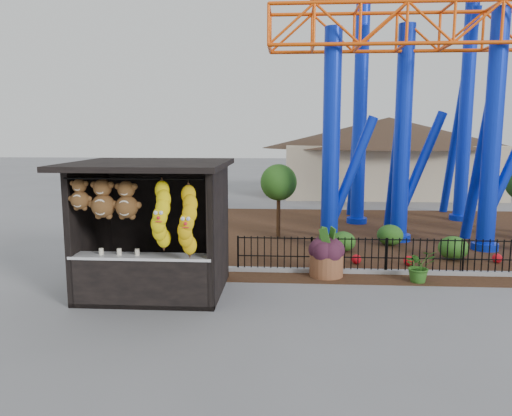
# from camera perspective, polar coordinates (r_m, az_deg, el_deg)

# --- Properties ---
(ground) EXTENTS (120.00, 120.00, 0.00)m
(ground) POSITION_cam_1_polar(r_m,az_deg,el_deg) (10.87, 2.73, -11.74)
(ground) COLOR slate
(ground) RESTS_ON ground
(mulch_bed) EXTENTS (18.00, 12.00, 0.02)m
(mulch_bed) POSITION_cam_1_polar(r_m,az_deg,el_deg) (18.96, 15.41, -3.08)
(mulch_bed) COLOR #331E11
(mulch_bed) RESTS_ON ground
(curb) EXTENTS (18.00, 0.18, 0.12)m
(curb) POSITION_cam_1_polar(r_m,az_deg,el_deg) (14.23, 19.43, -7.00)
(curb) COLOR gray
(curb) RESTS_ON ground
(prize_booth) EXTENTS (3.50, 3.40, 3.12)m
(prize_booth) POSITION_cam_1_polar(r_m,az_deg,el_deg) (11.73, -11.93, -2.55)
(prize_booth) COLOR black
(prize_booth) RESTS_ON ground
(picket_fence) EXTENTS (12.20, 0.06, 1.00)m
(picket_fence) POSITION_cam_1_polar(r_m,az_deg,el_deg) (14.39, 22.99, -5.22)
(picket_fence) COLOR black
(picket_fence) RESTS_ON ground
(roller_coaster) EXTENTS (11.00, 6.37, 10.82)m
(roller_coaster) POSITION_cam_1_polar(r_m,az_deg,el_deg) (19.24, 19.48, 16.18)
(roller_coaster) COLOR #0B27CA
(roller_coaster) RESTS_ON ground
(terracotta_planter) EXTENTS (0.91, 0.91, 0.59)m
(terracotta_planter) POSITION_cam_1_polar(r_m,az_deg,el_deg) (13.39, 8.03, -6.51)
(terracotta_planter) COLOR brown
(terracotta_planter) RESTS_ON ground
(planter_foliage) EXTENTS (0.70, 0.70, 0.64)m
(planter_foliage) POSITION_cam_1_polar(r_m,az_deg,el_deg) (13.24, 8.09, -3.94)
(planter_foliage) COLOR #351524
(planter_foliage) RESTS_ON terracotta_planter
(potted_plant) EXTENTS (0.93, 0.86, 0.85)m
(potted_plant) POSITION_cam_1_polar(r_m,az_deg,el_deg) (13.39, 18.16, -6.29)
(potted_plant) COLOR #225017
(potted_plant) RESTS_ON ground
(landscaping) EXTENTS (7.90, 3.14, 0.70)m
(landscaping) POSITION_cam_1_polar(r_m,az_deg,el_deg) (16.68, 19.36, -3.76)
(landscaping) COLOR #265418
(landscaping) RESTS_ON mulch_bed
(pavilion) EXTENTS (15.00, 15.00, 4.80)m
(pavilion) POSITION_cam_1_polar(r_m,az_deg,el_deg) (30.74, 14.86, 7.13)
(pavilion) COLOR #BFAD8C
(pavilion) RESTS_ON ground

